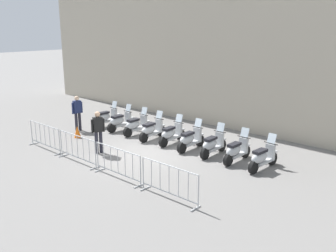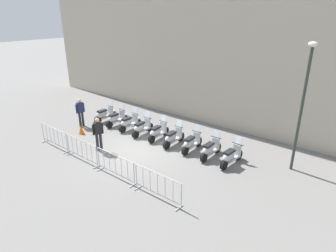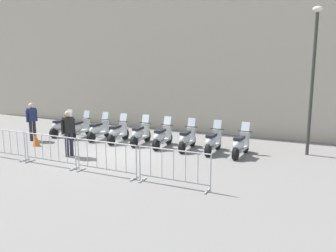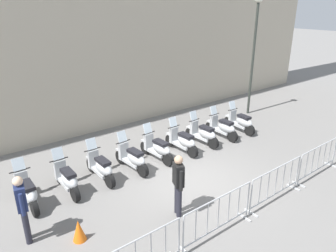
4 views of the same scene
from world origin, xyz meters
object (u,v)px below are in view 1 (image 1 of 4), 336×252
motorcycle_0 (106,118)px  motorcycle_7 (236,151)px  motorcycle_6 (213,145)px  barrier_segment_3 (169,182)px  motorcycle_2 (136,125)px  officer_mid_plaza (98,130)px  barrier_segment_0 (45,137)px  traffic_cone (77,132)px  motorcycle_3 (152,130)px  motorcycle_4 (171,134)px  motorcycle_5 (190,139)px  officer_near_row_end (77,111)px  motorcycle_8 (262,158)px  motorcycle_1 (120,121)px  barrier_segment_1 (78,149)px  barrier_segment_2 (118,164)px

motorcycle_0 → motorcycle_7: same height
motorcycle_6 → barrier_segment_3: bearing=-71.9°
motorcycle_2 → officer_mid_plaza: bearing=-73.6°
motorcycle_0 → barrier_segment_0: size_ratio=0.77×
traffic_cone → motorcycle_3: bearing=37.2°
motorcycle_4 → motorcycle_5: bearing=-3.0°
motorcycle_6 → officer_near_row_end: (-7.02, -1.50, 0.53)m
motorcycle_8 → motorcycle_1: bearing=-179.5°
motorcycle_3 → barrier_segment_0: motorcycle_3 is taller
barrier_segment_3 → traffic_cone: bearing=166.4°
motorcycle_1 → motorcycle_6: 5.52m
motorcycle_7 → motorcycle_0: bearing=-179.5°
motorcycle_2 → barrier_segment_1: size_ratio=0.77×
motorcycle_7 → barrier_segment_0: motorcycle_7 is taller
motorcycle_4 → barrier_segment_2: motorcycle_4 is taller
barrier_segment_3 → barrier_segment_0: bearing=-179.3°
officer_mid_plaza → motorcycle_5: bearing=48.3°
barrier_segment_2 → traffic_cone: size_ratio=4.05×
barrier_segment_2 → barrier_segment_3: (2.31, 0.03, 0.00)m
motorcycle_2 → barrier_segment_0: 4.21m
motorcycle_3 → motorcycle_8: (5.50, 0.10, 0.00)m
motorcycle_3 → barrier_segment_1: (-0.01, -3.93, 0.07)m
traffic_cone → motorcycle_7: bearing=17.1°
motorcycle_2 → motorcycle_4: same height
officer_near_row_end → barrier_segment_3: bearing=-16.7°
motorcycle_2 → motorcycle_4: size_ratio=1.00×
motorcycle_5 → barrier_segment_0: motorcycle_5 is taller
motorcycle_6 → motorcycle_7: same height
motorcycle_2 → motorcycle_7: (5.52, 0.04, 0.00)m
officer_near_row_end → traffic_cone: (0.96, -0.71, -0.71)m
barrier_segment_3 → motorcycle_4: bearing=131.4°
barrier_segment_1 → barrier_segment_0: bearing=-179.3°
barrier_segment_1 → barrier_segment_2: same height
barrier_segment_2 → barrier_segment_3: same height
motorcycle_0 → motorcycle_2: 2.21m
motorcycle_0 → traffic_cone: motorcycle_0 is taller
motorcycle_6 → officer_mid_plaza: size_ratio=1.00×
motorcycle_7 → officer_near_row_end: size_ratio=1.00×
motorcycle_5 → traffic_cone: size_ratio=3.13×
motorcycle_6 → traffic_cone: motorcycle_6 is taller
officer_near_row_end → motorcycle_6: bearing=12.0°
barrier_segment_1 → motorcycle_3: bearing=89.8°
motorcycle_6 → motorcycle_4: bearing=-179.8°
motorcycle_4 → motorcycle_0: bearing=-179.2°
motorcycle_4 → motorcycle_8: 4.40m
motorcycle_8 → officer_near_row_end: size_ratio=1.00×
barrier_segment_1 → motorcycle_8: bearing=36.1°
motorcycle_2 → barrier_segment_3: bearing=-34.6°
barrier_segment_3 → traffic_cone: 7.58m
barrier_segment_1 → barrier_segment_3: bearing=0.7°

